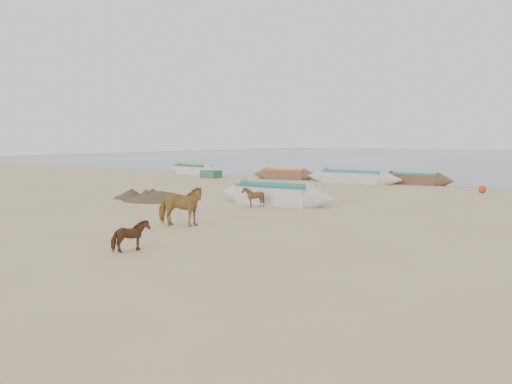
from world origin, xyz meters
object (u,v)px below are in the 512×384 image
calf_right (131,236)px  near_canoe (275,194)px  cow_adult (180,206)px  calf_front (253,197)px

calf_right → near_canoe: (-2.25, 11.14, 0.05)m
cow_adult → near_canoe: bearing=-22.4°
cow_adult → calf_front: (-0.72, 5.68, -0.25)m
cow_adult → calf_front: size_ratio=1.79×
near_canoe → cow_adult: bearing=-89.8°
calf_front → calf_right: bearing=4.7°
calf_front → calf_right: size_ratio=1.09×
cow_adult → near_canoe: cow_adult is taller
calf_front → calf_right: (2.47, -9.55, -0.04)m
calf_right → near_canoe: size_ratio=0.14×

